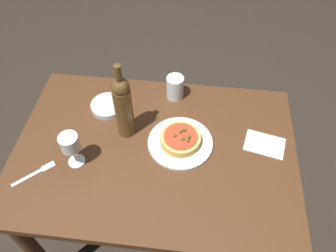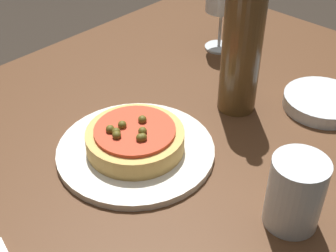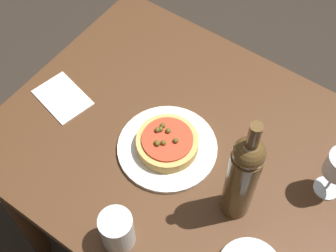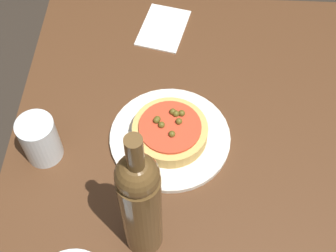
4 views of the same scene
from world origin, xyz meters
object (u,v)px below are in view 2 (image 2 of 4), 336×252
object	(u,v)px
dinner_plate	(136,150)
fork	(231,21)
dining_table	(161,166)
water_cup	(295,193)
wine_bottle	(243,32)
wine_glass	(222,0)
side_bowl	(322,102)
pizza	(135,139)

from	to	relation	value
dinner_plate	fork	bearing A→B (deg)	20.93
dining_table	water_cup	distance (m)	0.35
wine_bottle	fork	bearing A→B (deg)	38.58
wine_glass	side_bowl	size ratio (longest dim) A/B	1.06
dining_table	fork	xyz separation A→B (m)	(0.42, 0.16, 0.12)
pizza	fork	bearing A→B (deg)	20.92
wine_bottle	fork	size ratio (longest dim) A/B	2.56
pizza	wine_bottle	size ratio (longest dim) A/B	0.46
dinner_plate	wine_bottle	xyz separation A→B (m)	(0.22, -0.04, 0.15)
wine_bottle	fork	distance (m)	0.41
dining_table	wine_bottle	xyz separation A→B (m)	(0.13, -0.08, 0.27)
wine_glass	fork	distance (m)	0.19
water_cup	fork	xyz separation A→B (m)	(0.47, 0.46, -0.05)
wine_glass	dinner_plate	bearing A→B (deg)	-161.08
dining_table	wine_bottle	world-z (taller)	wine_bottle
water_cup	pizza	bearing A→B (deg)	100.60
side_bowl	fork	xyz separation A→B (m)	(0.19, 0.35, -0.01)
pizza	wine_glass	size ratio (longest dim) A/B	1.04
wine_bottle	water_cup	xyz separation A→B (m)	(-0.17, -0.22, -0.10)
pizza	side_bowl	bearing A→B (deg)	-25.17
wine_glass	wine_bottle	world-z (taller)	wine_bottle
dinner_plate	wine_bottle	bearing A→B (deg)	-9.51
side_bowl	wine_glass	bearing A→B (deg)	79.44
dining_table	water_cup	xyz separation A→B (m)	(-0.05, -0.30, 0.17)
dinner_plate	side_bowl	bearing A→B (deg)	-25.20
pizza	fork	distance (m)	0.55
dining_table	pizza	distance (m)	0.18
water_cup	fork	world-z (taller)	water_cup
dining_table	pizza	world-z (taller)	pizza
dining_table	pizza	xyz separation A→B (m)	(-0.10, -0.04, 0.15)
pizza	wine_glass	distance (m)	0.41
side_bowl	fork	size ratio (longest dim) A/B	1.06
pizza	wine_bottle	bearing A→B (deg)	-9.49
dining_table	wine_glass	distance (m)	0.38
dinner_plate	water_cup	xyz separation A→B (m)	(0.05, -0.26, 0.05)
dining_table	wine_bottle	size ratio (longest dim) A/B	3.19
dinner_plate	wine_bottle	distance (m)	0.27
wine_glass	water_cup	bearing A→B (deg)	-130.53
wine_glass	dining_table	bearing A→B (deg)	-161.97
pizza	wine_glass	bearing A→B (deg)	18.91
dining_table	water_cup	world-z (taller)	water_cup
dinner_plate	wine_glass	size ratio (longest dim) A/B	1.69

